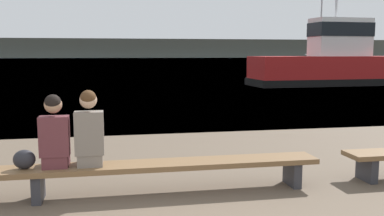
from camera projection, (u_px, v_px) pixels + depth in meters
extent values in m
plane|color=#5684A3|center=(110.00, 59.00, 126.93)|extent=(240.00, 240.00, 0.00)
cube|color=#4C4C42|center=(110.00, 48.00, 169.07)|extent=(600.00, 12.00, 7.35)
cube|color=brown|center=(37.00, 171.00, 5.58)|extent=(7.71, 0.49, 0.07)
cube|color=#2D2D33|center=(292.00, 173.00, 6.27)|extent=(0.12, 0.42, 0.36)
cube|color=#2D2D33|center=(38.00, 187.00, 5.61)|extent=(0.12, 0.42, 0.36)
cube|color=#56282D|center=(56.00, 160.00, 5.69)|extent=(0.33, 0.40, 0.16)
cube|color=#56282D|center=(54.00, 136.00, 5.55)|extent=(0.37, 0.22, 0.52)
sphere|color=tan|center=(53.00, 104.00, 5.49)|extent=(0.23, 0.23, 0.23)
sphere|color=black|center=(53.00, 102.00, 5.47)|extent=(0.21, 0.21, 0.21)
cube|color=#70665B|center=(90.00, 159.00, 5.77)|extent=(0.33, 0.40, 0.16)
cube|color=#70665B|center=(89.00, 133.00, 5.63)|extent=(0.37, 0.22, 0.57)
sphere|color=tan|center=(88.00, 100.00, 5.57)|extent=(0.23, 0.23, 0.23)
sphere|color=#472D19|center=(88.00, 98.00, 5.55)|extent=(0.21, 0.21, 0.21)
ellipsoid|color=#232328|center=(24.00, 159.00, 5.54)|extent=(0.28, 0.19, 0.25)
cube|color=#A81919|center=(331.00, 71.00, 25.81)|extent=(9.92, 3.24, 1.72)
cube|color=black|center=(331.00, 81.00, 25.90)|extent=(10.13, 3.36, 0.41)
cube|color=silver|center=(340.00, 37.00, 25.67)|extent=(3.51, 1.83, 2.25)
cube|color=black|center=(340.00, 30.00, 25.61)|extent=(3.58, 1.89, 0.81)
cube|color=#333338|center=(322.00, 70.00, 36.70)|extent=(6.03, 2.36, 0.89)
cylinder|color=#B7B7BC|center=(321.00, 23.00, 36.14)|extent=(0.12, 0.12, 7.01)
cylinder|color=#B7B7BC|center=(320.00, 54.00, 36.48)|extent=(2.71, 0.10, 0.08)
cube|color=#2D2D33|center=(367.00, 169.00, 6.50)|extent=(0.12, 0.42, 0.36)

